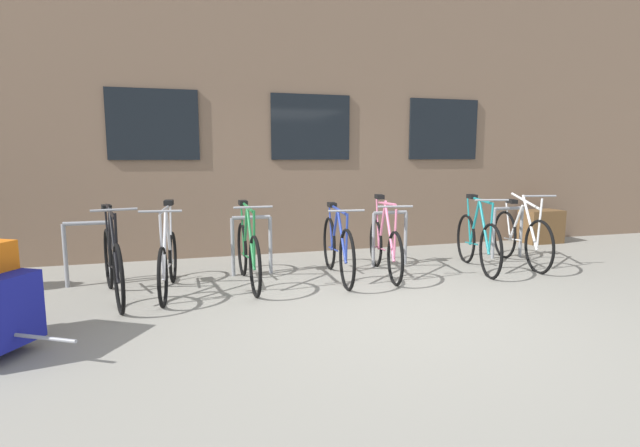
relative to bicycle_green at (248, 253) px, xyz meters
The scene contains 11 objects.
ground_plane 1.97m from the bicycle_green, 48.55° to the right, with size 42.00×42.00×0.00m, color gray.
storefront_building 6.16m from the bicycle_green, 76.38° to the left, with size 28.00×7.06×6.65m.
bike_rack 1.20m from the bicycle_green, 22.28° to the left, with size 6.55×0.05×0.80m.
bicycle_green is the anchor object (origin of this frame).
bicycle_teal 3.20m from the bicycle_green, ahead, with size 0.54×1.65×1.05m.
bicycle_silver 0.95m from the bicycle_green, behind, with size 0.44×1.69×1.07m.
bicycle_blue 1.16m from the bicycle_green, ahead, with size 0.44×1.84×0.97m.
bicycle_white 3.99m from the bicycle_green, ahead, with size 0.51×1.75×1.08m.
bicycle_black 1.54m from the bicycle_green, behind, with size 0.55×1.79×1.08m.
bicycle_pink 1.84m from the bicycle_green, ahead, with size 0.46×1.73×1.07m.
planter_box 5.74m from the bicycle_green, 14.18° to the left, with size 0.70×0.44×0.60m, color brown.
Camera 1 is at (-2.03, -4.39, 1.58)m, focal length 26.91 mm.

